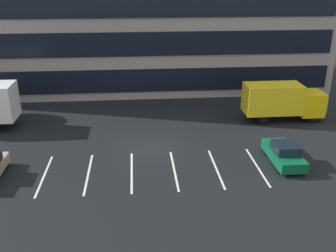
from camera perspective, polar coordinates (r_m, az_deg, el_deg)
ground_plane at (r=28.64m, az=-2.57°, el=-3.28°), size 120.00×120.00×0.00m
lot_markings at (r=25.54m, az=-2.21°, el=-6.63°), size 14.14×5.40×0.01m
box_truck_yellow_all at (r=34.75m, az=16.49°, el=3.69°), size 6.97×2.31×3.23m
sedan_forest at (r=27.36m, az=16.71°, el=-3.90°), size 1.76×4.21×1.51m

